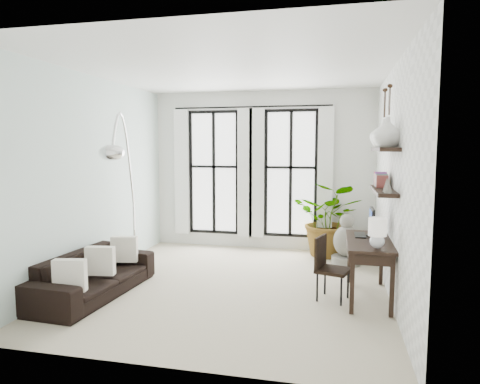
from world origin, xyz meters
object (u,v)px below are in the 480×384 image
(plant, at_px, (330,220))
(desk, at_px, (369,245))
(arc_lamp, at_px, (123,152))
(sofa, at_px, (94,274))
(desk_chair, at_px, (328,264))
(buddha, at_px, (346,243))

(plant, bearing_deg, desk, -76.59)
(plant, xyz_separation_m, arc_lamp, (-3.10, -2.21, 1.30))
(sofa, relative_size, arc_lamp, 0.79)
(desk_chair, xyz_separation_m, arc_lamp, (-3.10, 0.17, 1.51))
(desk_chair, relative_size, buddha, 0.96)
(sofa, distance_m, arc_lamp, 1.86)
(desk, height_order, arc_lamp, arc_lamp)
(sofa, distance_m, buddha, 4.24)
(desk, xyz_separation_m, buddha, (-0.25, 1.74, -0.38))
(desk_chair, bearing_deg, desk, 26.89)
(sofa, height_order, desk, desk)
(sofa, xyz_separation_m, buddha, (3.49, 2.40, 0.08))
(plant, relative_size, desk_chair, 1.64)
(desk, relative_size, arc_lamp, 0.53)
(desk_chair, relative_size, arc_lamp, 0.33)
(buddha, bearing_deg, desk, -81.74)
(desk_chair, height_order, buddha, buddha)
(arc_lamp, bearing_deg, plant, 35.44)
(sofa, distance_m, plant, 4.37)
(plant, xyz_separation_m, desk, (0.54, -2.28, 0.05))
(plant, height_order, buddha, plant)
(sofa, height_order, plant, plant)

